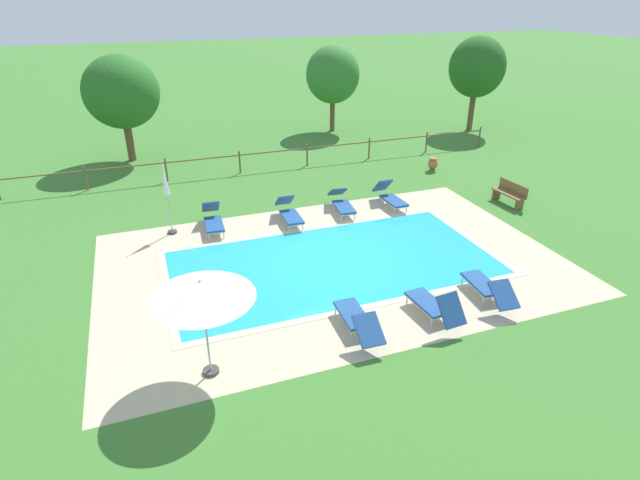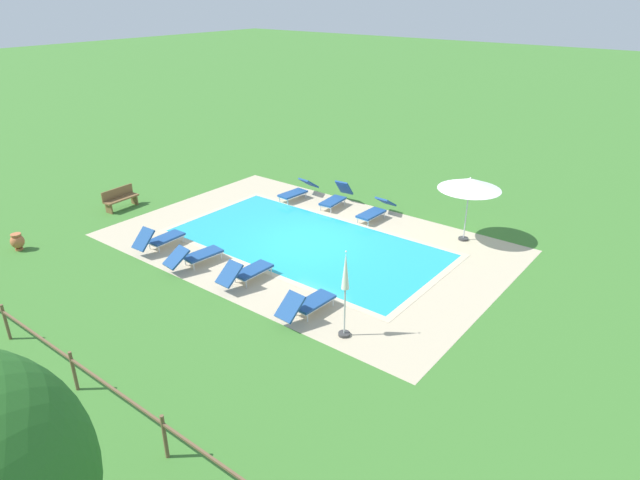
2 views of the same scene
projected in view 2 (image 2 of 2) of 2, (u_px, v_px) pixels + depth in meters
ground_plane at (306, 243)px, 20.10m from camera, size 160.00×160.00×0.00m
pool_deck_paving at (306, 243)px, 20.10m from camera, size 14.00×9.14×0.01m
swimming_pool_water at (306, 243)px, 20.10m from camera, size 9.81×4.94×0.01m
pool_coping_rim at (306, 242)px, 20.10m from camera, size 10.29×5.42×0.01m
sun_lounger_north_near_steps at (160, 239)px, 19.51m from camera, size 0.67×1.94×0.93m
sun_lounger_north_mid at (375, 210)px, 22.02m from camera, size 0.67×2.06×0.78m
sun_lounger_north_far at (246, 271)px, 17.28m from camera, size 0.66×1.99×0.87m
sun_lounger_north_end at (297, 191)px, 24.13m from camera, size 0.76×2.06×0.81m
sun_lounger_south_near_corner at (307, 303)px, 15.54m from camera, size 0.71×1.99×0.89m
sun_lounger_south_mid at (336, 197)px, 23.29m from camera, size 0.76×1.91×0.98m
sun_lounger_south_far at (195, 255)px, 18.33m from camera, size 0.83×2.08×0.80m
patio_umbrella_open_foreground at (470, 184)px, 19.44m from camera, size 2.23×2.23×2.41m
patio_umbrella_closed_row_west at (345, 282)px, 14.10m from camera, size 0.32×0.32×2.52m
wooden_bench_lawn_side at (120, 198)px, 23.03m from camera, size 0.54×1.53×0.87m
terracotta_urn_near_fence at (17, 241)px, 19.41m from camera, size 0.46×0.46×0.62m
perimeter_fence at (36, 339)px, 13.42m from camera, size 23.04×0.08×1.05m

